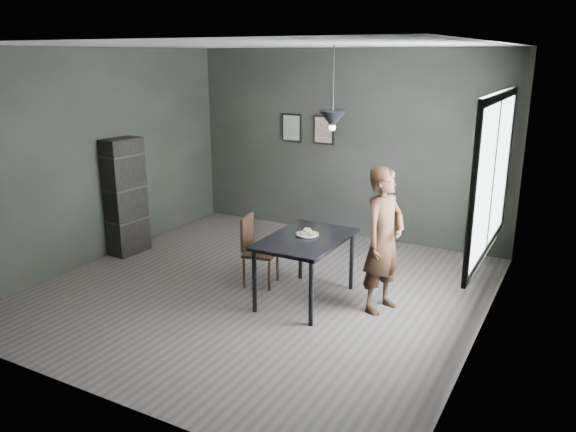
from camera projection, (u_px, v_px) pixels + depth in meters
The scene contains 13 objects.
ground at pixel (260, 289), 6.71m from camera, with size 5.00×5.00×0.00m, color #34302D.
back_wall at pixel (346, 144), 8.43m from camera, with size 5.00×0.10×2.80m, color black.
ceiling at pixel (257, 45), 5.93m from camera, with size 5.00×5.00×0.02m.
window_assembly at pixel (493, 176), 5.29m from camera, with size 0.04×1.96×1.56m.
cafe_table at pixel (306, 244), 6.24m from camera, with size 0.80×1.20×0.75m.
white_plate at pixel (307, 235), 6.29m from camera, with size 0.23×0.23×0.01m, color white.
donut_pile at pixel (307, 232), 6.28m from camera, with size 0.17×0.14×0.07m.
woman at pixel (383, 240), 5.98m from camera, with size 0.58×0.38×1.59m, color black.
wood_chair at pixel (255, 246), 6.75m from camera, with size 0.44×0.44×0.86m.
shelf_unit at pixel (125, 197), 7.76m from camera, with size 0.31×0.54×1.62m, color black.
pendant_lamp at pixel (332, 120), 5.83m from camera, with size 0.28×0.28×0.86m.
framed_print_left at pixel (292, 128), 8.76m from camera, with size 0.34×0.04×0.44m.
framed_print_right at pixel (324, 130), 8.50m from camera, with size 0.34×0.04×0.44m.
Camera 1 is at (3.26, -5.28, 2.71)m, focal length 35.00 mm.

